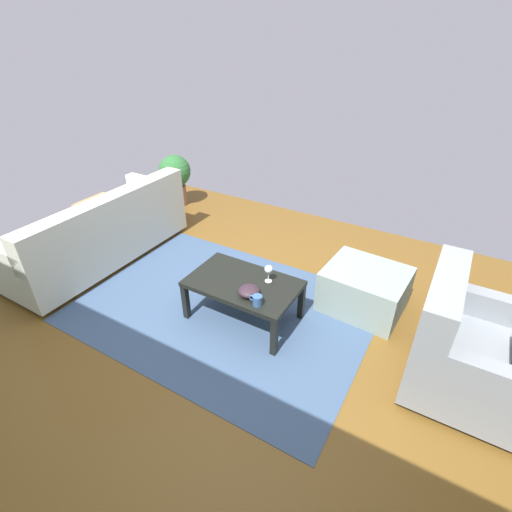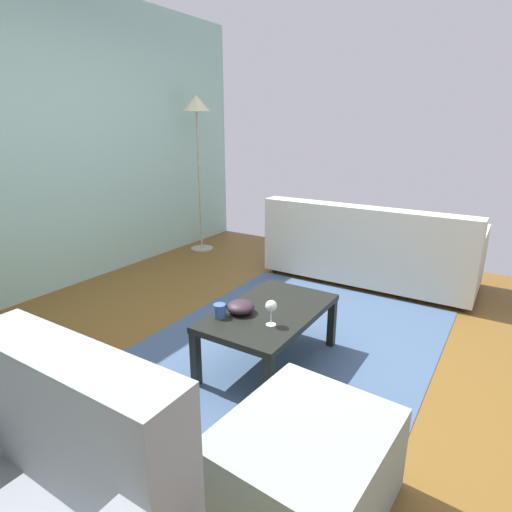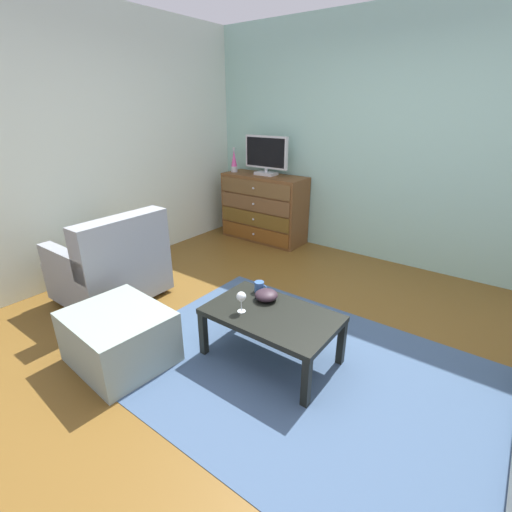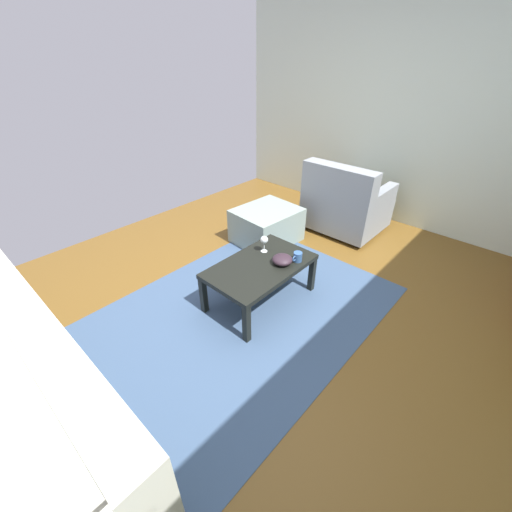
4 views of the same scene
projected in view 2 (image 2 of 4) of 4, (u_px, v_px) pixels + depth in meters
The scene contains 10 objects.
ground_plane at pixel (247, 356), 2.93m from camera, with size 5.52×4.95×0.05m, color brown.
wall_accent_rear at pixel (31, 143), 3.65m from camera, with size 5.52×0.12×2.74m, color #97C2B4.
area_rug at pixel (285, 348), 2.98m from camera, with size 2.60×1.90×0.01m, color #3B5271.
coffee_table at pixel (270, 316), 2.70m from camera, with size 0.94×0.57×0.39m.
wine_glass at pixel (271, 307), 2.45m from camera, with size 0.07×0.07×0.16m.
mug at pixel (220, 311), 2.57m from camera, with size 0.11×0.08×0.08m.
bowl_decorative at pixel (241, 307), 2.63m from camera, with size 0.17×0.17×0.08m, color #2F2029.
couch_large at pixel (370, 250), 4.19m from camera, with size 0.85×2.00×0.80m.
ottoman at pixel (305, 468), 1.70m from camera, with size 0.70×0.60×0.40m, color gray.
standing_lamp at pixel (197, 119), 4.87m from camera, with size 0.32×0.32×1.84m.
Camera 2 is at (-2.15, -1.43, 1.53)m, focal length 29.48 mm.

